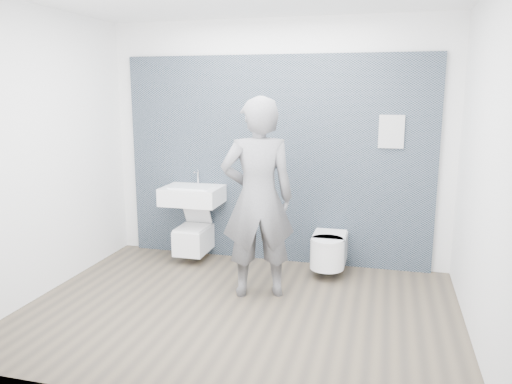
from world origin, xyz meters
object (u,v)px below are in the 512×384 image
(washbasin, at_px, (192,195))
(toilet_rounded, at_px, (328,250))
(toilet_square, at_px, (194,238))
(visitor, at_px, (258,199))

(washbasin, relative_size, toilet_rounded, 1.08)
(toilet_square, distance_m, toilet_rounded, 1.62)
(toilet_square, bearing_deg, washbasin, -90.00)
(toilet_rounded, xyz_separation_m, visitor, (-0.62, -0.72, 0.70))
(toilet_square, bearing_deg, visitor, -38.28)
(toilet_rounded, bearing_deg, toilet_square, 177.66)
(toilet_square, xyz_separation_m, toilet_rounded, (1.62, -0.07, 0.00))
(washbasin, xyz_separation_m, toilet_rounded, (1.62, -0.06, -0.52))
(washbasin, distance_m, visitor, 1.28)
(washbasin, bearing_deg, toilet_square, 90.00)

